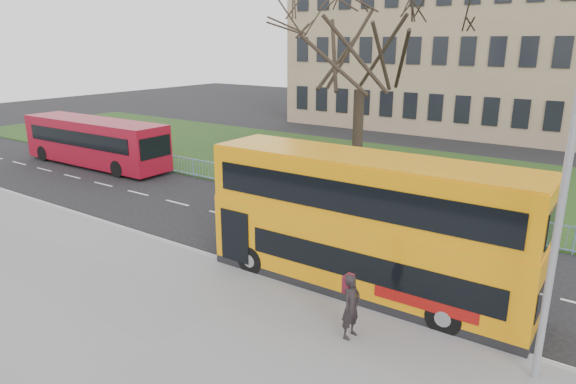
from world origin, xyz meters
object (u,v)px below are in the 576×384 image
Objects in this scene: pedestrian at (351,306)px; street_lamp at (559,184)px; yellow_bus at (365,222)px; red_bus at (95,141)px.

pedestrian is 0.21× the size of street_lamp.
pedestrian is (1.09, -2.82, -1.32)m from yellow_bus.
street_lamp is at bearing -16.07° from red_bus.
street_lamp reaches higher than red_bus.
street_lamp is at bearing -19.51° from yellow_bus.
red_bus is 24.61m from pedestrian.
pedestrian is (23.12, -8.40, -0.57)m from red_bus.
yellow_bus is 22.74m from red_bus.
street_lamp is (5.38, -1.85, 2.51)m from yellow_bus.
yellow_bus is at bearing -15.12° from red_bus.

